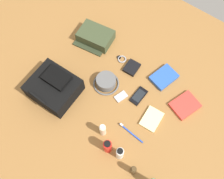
{
  "coord_description": "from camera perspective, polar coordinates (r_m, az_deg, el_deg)",
  "views": [
    {
      "loc": [
        -0.42,
        0.56,
        1.57
      ],
      "look_at": [
        0.0,
        0.0,
        0.04
      ],
      "focal_mm": 40.26,
      "sensor_mm": 36.0,
      "label": 1
    }
  ],
  "objects": [
    {
      "name": "ground_plane",
      "position": [
        1.73,
        -0.0,
        -0.72
      ],
      "size": [
        2.64,
        2.02,
        0.02
      ],
      "primitive_type": "cube",
      "color": "olive",
      "rests_on": "ground"
    },
    {
      "name": "backpack",
      "position": [
        1.7,
        -13.02,
        0.48
      ],
      "size": [
        0.32,
        0.29,
        0.15
      ],
      "color": "black",
      "rests_on": "ground_plane"
    },
    {
      "name": "toiletry_pouch",
      "position": [
        1.9,
        -3.8,
        11.87
      ],
      "size": [
        0.27,
        0.25,
        0.09
      ],
      "color": "#384228",
      "rests_on": "ground_plane"
    },
    {
      "name": "bucket_hat",
      "position": [
        1.72,
        -1.35,
        1.73
      ],
      "size": [
        0.18,
        0.18,
        0.07
      ],
      "color": "#5C5C5C",
      "rests_on": "ground_plane"
    },
    {
      "name": "cologne_bottle",
      "position": [
        1.53,
        4.83,
        -17.78
      ],
      "size": [
        0.03,
        0.03,
        0.11
      ],
      "color": "#473319",
      "rests_on": "ground_plane"
    },
    {
      "name": "toothpaste_tube",
      "position": [
        1.52,
        1.79,
        -14.29
      ],
      "size": [
        0.05,
        0.05,
        0.14
      ],
      "color": "white",
      "rests_on": "ground_plane"
    },
    {
      "name": "sunscreen_spray",
      "position": [
        1.53,
        -1.01,
        -12.79
      ],
      "size": [
        0.05,
        0.05,
        0.14
      ],
      "color": "red",
      "rests_on": "ground_plane"
    },
    {
      "name": "lotion_bottle",
      "position": [
        1.56,
        -2.12,
        -9.16
      ],
      "size": [
        0.04,
        0.04,
        0.13
      ],
      "color": "beige",
      "rests_on": "ground_plane"
    },
    {
      "name": "paperback_novel",
      "position": [
        1.74,
        16.23,
        -3.44
      ],
      "size": [
        0.19,
        0.21,
        0.02
      ],
      "color": "red",
      "rests_on": "ground_plane"
    },
    {
      "name": "travel_guidebook",
      "position": [
        1.79,
        11.69,
        2.75
      ],
      "size": [
        0.17,
        0.2,
        0.03
      ],
      "color": "blue",
      "rests_on": "ground_plane"
    },
    {
      "name": "cell_phone",
      "position": [
        1.71,
        6.07,
        -1.45
      ],
      "size": [
        0.07,
        0.13,
        0.01
      ],
      "color": "black",
      "rests_on": "ground_plane"
    },
    {
      "name": "media_player",
      "position": [
        1.7,
        2.06,
        -1.6
      ],
      "size": [
        0.07,
        0.1,
        0.01
      ],
      "color": "#B7B7BC",
      "rests_on": "ground_plane"
    },
    {
      "name": "wristwatch",
      "position": [
        1.83,
        2.19,
        6.96
      ],
      "size": [
        0.07,
        0.06,
        0.01
      ],
      "color": "#99999E",
      "rests_on": "ground_plane"
    },
    {
      "name": "toothbrush",
      "position": [
        1.62,
        4.06,
        -9.6
      ],
      "size": [
        0.19,
        0.02,
        0.02
      ],
      "color": "blue",
      "rests_on": "ground_plane"
    },
    {
      "name": "wallet",
      "position": [
        1.8,
        4.46,
        5.0
      ],
      "size": [
        0.1,
        0.12,
        0.02
      ],
      "primitive_type": "cube",
      "rotation": [
        0.0,
        0.0,
        0.08
      ],
      "color": "black",
      "rests_on": "ground_plane"
    },
    {
      "name": "notepad",
      "position": [
        1.66,
        9.03,
        -6.59
      ],
      "size": [
        0.12,
        0.16,
        0.02
      ],
      "primitive_type": "cube",
      "rotation": [
        0.0,
        0.0,
        0.09
      ],
      "color": "beige",
      "rests_on": "ground_plane"
    }
  ]
}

